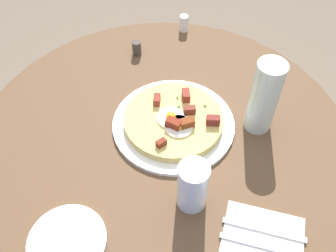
% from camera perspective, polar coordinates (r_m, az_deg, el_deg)
% --- Properties ---
extents(ground_plane, '(6.00, 6.00, 0.00)m').
position_cam_1_polar(ground_plane, '(1.64, -0.53, -17.73)').
color(ground_plane, '#6B5B4C').
extents(dining_table, '(0.99, 0.99, 0.74)m').
position_cam_1_polar(dining_table, '(1.13, -0.74, -7.05)').
color(dining_table, brown).
rests_on(dining_table, ground_plane).
extents(pizza_plate, '(0.32, 0.32, 0.01)m').
position_cam_1_polar(pizza_plate, '(1.01, 0.82, 0.30)').
color(pizza_plate, white).
rests_on(pizza_plate, dining_table).
extents(breakfast_pizza, '(0.26, 0.26, 0.05)m').
position_cam_1_polar(breakfast_pizza, '(0.99, 0.94, 0.95)').
color(breakfast_pizza, tan).
rests_on(breakfast_pizza, pizza_plate).
extents(bread_plate, '(0.17, 0.17, 0.01)m').
position_cam_1_polar(bread_plate, '(0.86, -14.93, -16.38)').
color(bread_plate, white).
rests_on(bread_plate, dining_table).
extents(napkin, '(0.15, 0.18, 0.00)m').
position_cam_1_polar(napkin, '(0.87, 14.05, -16.10)').
color(napkin, white).
rests_on(napkin, dining_table).
extents(fork, '(0.02, 0.18, 0.00)m').
position_cam_1_polar(fork, '(0.87, 14.24, -14.92)').
color(fork, silver).
rests_on(fork, napkin).
extents(knife, '(0.02, 0.18, 0.00)m').
position_cam_1_polar(knife, '(0.86, 13.97, -17.06)').
color(knife, silver).
rests_on(knife, napkin).
extents(water_glass, '(0.07, 0.07, 0.13)m').
position_cam_1_polar(water_glass, '(0.83, 3.72, -8.99)').
color(water_glass, silver).
rests_on(water_glass, dining_table).
extents(water_bottle, '(0.07, 0.07, 0.21)m').
position_cam_1_polar(water_bottle, '(0.96, 14.24, 4.21)').
color(water_bottle, silver).
rests_on(water_bottle, dining_table).
extents(salt_shaker, '(0.03, 0.03, 0.06)m').
position_cam_1_polar(salt_shaker, '(1.30, 2.39, 15.15)').
color(salt_shaker, white).
rests_on(salt_shaker, dining_table).
extents(pepper_shaker, '(0.03, 0.03, 0.05)m').
position_cam_1_polar(pepper_shaker, '(1.21, -4.73, 11.60)').
color(pepper_shaker, '#3F3833').
rests_on(pepper_shaker, dining_table).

